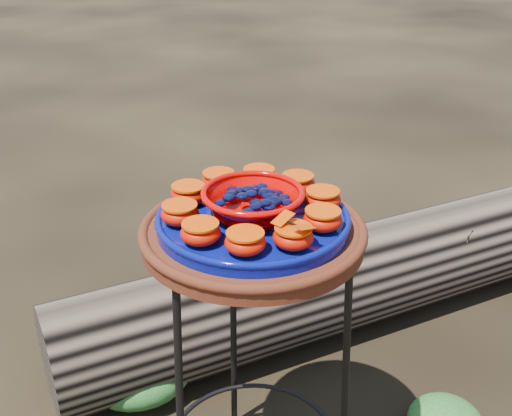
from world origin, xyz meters
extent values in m
cylinder|color=#46190A|center=(0.00, 0.00, 0.72)|extent=(0.44, 0.44, 0.04)
cylinder|color=#000B56|center=(0.00, 0.00, 0.75)|extent=(0.38, 0.38, 0.03)
ellipsoid|color=#B70100|center=(0.04, -0.14, 0.78)|extent=(0.07, 0.07, 0.04)
ellipsoid|color=#B70100|center=(0.11, -0.09, 0.78)|extent=(0.07, 0.07, 0.04)
ellipsoid|color=#B70100|center=(0.14, 0.00, 0.78)|extent=(0.07, 0.07, 0.04)
ellipsoid|color=#B70100|center=(0.12, 0.08, 0.78)|extent=(0.07, 0.07, 0.04)
ellipsoid|color=#B70100|center=(0.05, 0.13, 0.78)|extent=(0.07, 0.07, 0.04)
ellipsoid|color=#B70100|center=(-0.04, 0.14, 0.78)|extent=(0.07, 0.07, 0.04)
ellipsoid|color=#B70100|center=(-0.11, 0.09, 0.78)|extent=(0.07, 0.07, 0.04)
ellipsoid|color=#B70100|center=(-0.14, 0.00, 0.78)|extent=(0.07, 0.07, 0.04)
ellipsoid|color=#B70100|center=(-0.12, -0.08, 0.78)|extent=(0.07, 0.07, 0.04)
ellipsoid|color=#B70100|center=(-0.05, -0.13, 0.78)|extent=(0.07, 0.07, 0.04)
ellipsoid|color=#244F1D|center=(-0.24, 0.43, 0.08)|extent=(0.32, 0.32, 0.16)
camera|label=1|loc=(-0.27, -1.09, 1.34)|focal=45.00mm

